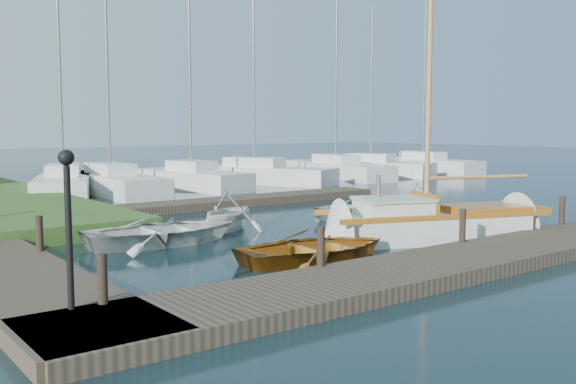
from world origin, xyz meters
TOP-DOWN VIEW (x-y plane):
  - ground at (0.00, 0.00)m, footprint 160.00×160.00m
  - near_dock at (0.00, -6.00)m, footprint 18.00×2.20m
  - far_dock at (2.00, 6.50)m, footprint 14.00×1.60m
  - pontoon at (10.00, 16.00)m, footprint 30.00×1.60m
  - mooring_post_0 at (-7.50, -5.00)m, footprint 0.16×0.16m
  - mooring_post_1 at (-3.00, -5.00)m, footprint 0.16×0.16m
  - mooring_post_2 at (1.50, -5.00)m, footprint 0.16×0.16m
  - mooring_post_3 at (6.00, -5.00)m, footprint 0.16×0.16m
  - mooring_post_4 at (-7.00, 0.00)m, footprint 0.16×0.16m
  - lamp_post at (-8.00, -5.00)m, footprint 0.24×0.24m
  - sailboat at (2.70, -3.26)m, footprint 7.39×4.30m
  - dinghy at (-1.81, -3.45)m, footprint 4.11×3.17m
  - tender_a at (-3.65, 0.64)m, footprint 4.39×3.32m
  - tender_b at (-1.08, 1.49)m, footprint 3.29×3.16m
  - tender_c at (4.26, 0.89)m, footprint 4.13×3.02m
  - tender_d at (8.50, 2.47)m, footprint 1.91×1.67m
  - marina_boat_0 at (-1.78, 14.27)m, footprint 4.79×7.74m
  - marina_boat_1 at (0.24, 13.86)m, footprint 2.21×8.40m
  - marina_boat_2 at (4.27, 13.48)m, footprint 3.30×7.25m
  - marina_boat_3 at (8.69, 14.43)m, footprint 5.66×9.45m
  - marina_boat_5 at (14.68, 14.44)m, footprint 3.20×9.18m
  - marina_boat_6 at (17.42, 14.20)m, footprint 4.53×8.22m
  - marina_boat_7 at (22.54, 14.39)m, footprint 2.41×8.77m

SIDE VIEW (x-z plane):
  - ground at x=0.00m, z-range 0.00..0.00m
  - near_dock at x=0.00m, z-range 0.00..0.30m
  - far_dock at x=2.00m, z-range 0.00..0.30m
  - pontoon at x=10.00m, z-range 0.00..0.30m
  - sailboat at x=2.70m, z-range -4.57..5.26m
  - dinghy at x=-1.81m, z-range 0.00..0.79m
  - tender_c at x=4.26m, z-range 0.00..0.84m
  - tender_a at x=-3.65m, z-range 0.00..0.86m
  - tender_d at x=8.50m, z-range 0.00..0.98m
  - marina_boat_1 at x=0.24m, z-range -4.26..5.38m
  - marina_boat_5 at x=14.68m, z-range -4.72..5.84m
  - marina_boat_6 at x=17.42m, z-range -4.64..5.78m
  - marina_boat_0 at x=-1.78m, z-range -4.51..5.64m
  - marina_boat_2 at x=4.27m, z-range -4.55..5.69m
  - marina_boat_7 at x=22.54m, z-range -5.30..6.45m
  - marina_boat_3 at x=8.69m, z-range -5.81..6.97m
  - tender_b at x=-1.08m, z-range 0.00..1.34m
  - mooring_post_0 at x=-7.50m, z-range 0.30..1.10m
  - mooring_post_1 at x=-3.00m, z-range 0.30..1.10m
  - mooring_post_2 at x=1.50m, z-range 0.30..1.10m
  - mooring_post_3 at x=6.00m, z-range 0.30..1.10m
  - mooring_post_4 at x=-7.00m, z-range 0.30..1.10m
  - lamp_post at x=-8.00m, z-range 0.65..3.09m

